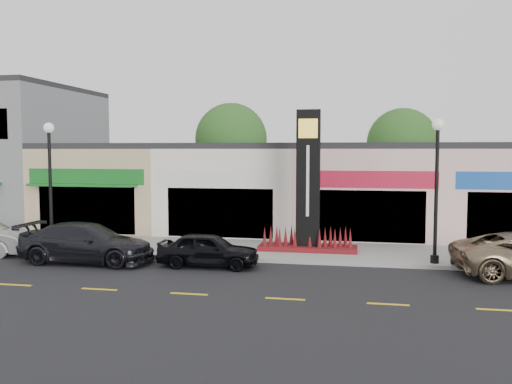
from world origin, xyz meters
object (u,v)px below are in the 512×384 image
car_dark_sedan (87,243)px  car_black_sedan (208,250)px  lamp_east_near (437,176)px  lamp_west_near (50,173)px  pylon_sign (308,201)px

car_dark_sedan → car_black_sedan: (4.93, 0.15, -0.12)m
lamp_east_near → lamp_west_near: bearing=180.0°
lamp_east_near → car_dark_sedan: 13.80m
lamp_west_near → pylon_sign: size_ratio=0.91×
lamp_east_near → car_black_sedan: lamp_east_near is taller
pylon_sign → car_black_sedan: size_ratio=1.55×
car_dark_sedan → car_black_sedan: size_ratio=1.40×
car_dark_sedan → car_black_sedan: car_dark_sedan is taller
lamp_west_near → car_dark_sedan: lamp_west_near is taller
pylon_sign → car_black_sedan: bearing=-136.8°
pylon_sign → car_dark_sedan: pylon_sign is taller
lamp_west_near → lamp_east_near: bearing=0.0°
lamp_east_near → car_black_sedan: 9.08m
pylon_sign → car_black_sedan: 5.05m
pylon_sign → car_dark_sedan: (-8.42, -3.43, -1.49)m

